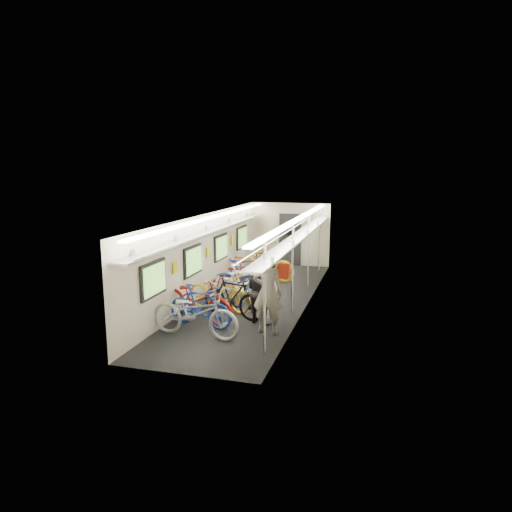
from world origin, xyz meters
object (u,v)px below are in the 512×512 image
Objects in this scene: bicycle_1 at (200,306)px; passenger_near at (268,293)px; backpack at (284,271)px; bicycle_0 at (195,313)px; passenger_mid at (261,291)px.

passenger_near is at bearing -77.87° from bicycle_1.
backpack is at bearing -53.74° from bicycle_1.
passenger_near is 4.99× the size of backpack.
passenger_near reaches higher than bicycle_0.
passenger_near is at bearing -60.81° from bicycle_0.
bicycle_0 is 1.67m from passenger_near.
backpack is at bearing -118.48° from passenger_mid.
passenger_near is at bearing -95.48° from backpack.
bicycle_1 is 0.89× the size of passenger_near.
passenger_near is 0.73m from passenger_mid.
bicycle_0 is 1.31× the size of passenger_mid.
passenger_mid reaches higher than bicycle_1.
passenger_mid is (1.29, 0.66, 0.30)m from bicycle_1.
passenger_near is (1.48, 0.65, 0.39)m from bicycle_0.
passenger_mid is at bearing -59.94° from passenger_near.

